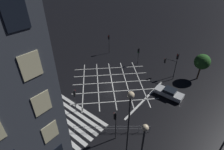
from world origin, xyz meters
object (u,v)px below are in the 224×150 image
object	(u,v)px
traffic_light_se_main	(115,120)
street_lamp_west	(128,126)
traffic_light_median_north	(138,53)
traffic_light_median_south	(75,96)
traffic_light_sw_cross	(43,74)
traffic_light_ne_main	(169,64)
traffic_light_ne_cross	(177,61)
waiting_car	(169,93)
street_tree_near	(202,62)
traffic_light_nw_cross	(109,40)

from	to	relation	value
traffic_light_se_main	street_lamp_west	bearing A→B (deg)	141.03
traffic_light_median_north	traffic_light_median_south	size ratio (longest dim) A/B	0.94
street_lamp_west	traffic_light_sw_cross	bearing A→B (deg)	169.70
street_lamp_west	traffic_light_se_main	bearing A→B (deg)	141.03
traffic_light_ne_main	traffic_light_ne_cross	xyz separation A→B (m)	(0.88, 0.81, 0.59)
traffic_light_se_main	waiting_car	xyz separation A→B (m)	(1.70, 11.18, -2.34)
traffic_light_sw_cross	street_tree_near	size ratio (longest dim) A/B	0.79
traffic_light_ne_main	street_lamp_west	distance (m)	19.62
traffic_light_median_south	traffic_light_ne_cross	world-z (taller)	traffic_light_ne_cross
traffic_light_nw_cross	waiting_car	size ratio (longest dim) A/B	1.00
traffic_light_median_south	street_tree_near	bearing A→B (deg)	-29.37
traffic_light_median_north	traffic_light_ne_cross	world-z (taller)	traffic_light_ne_cross
traffic_light_nw_cross	traffic_light_ne_cross	xyz separation A→B (m)	(15.11, -0.06, 0.21)
traffic_light_nw_cross	street_tree_near	size ratio (longest dim) A/B	0.90
traffic_light_ne_cross	street_tree_near	bearing A→B (deg)	118.97
traffic_light_ne_main	traffic_light_se_main	bearing A→B (deg)	92.73
traffic_light_median_south	street_lamp_west	world-z (taller)	street_lamp_west
traffic_light_sw_cross	street_tree_near	distance (m)	25.97
traffic_light_se_main	street_tree_near	world-z (taller)	street_tree_near
traffic_light_sw_cross	waiting_car	bearing A→B (deg)	-57.51
waiting_car	traffic_light_median_south	bearing A→B (deg)	52.35
traffic_light_median_north	traffic_light_ne_main	world-z (taller)	traffic_light_ne_main
traffic_light_se_main	traffic_light_nw_cross	size ratio (longest dim) A/B	0.98
traffic_light_nw_cross	traffic_light_ne_main	world-z (taller)	traffic_light_nw_cross
street_lamp_west	waiting_car	size ratio (longest dim) A/B	2.42
traffic_light_nw_cross	traffic_light_sw_cross	xyz separation A→B (m)	(0.11, -16.25, -0.37)
traffic_light_se_main	traffic_light_sw_cross	xyz separation A→B (m)	(-14.88, 0.62, -0.31)
traffic_light_median_south	street_tree_near	size ratio (longest dim) A/B	0.78
street_tree_near	waiting_car	world-z (taller)	street_tree_near
traffic_light_sw_cross	traffic_light_ne_main	distance (m)	20.88
traffic_light_ne_cross	waiting_car	size ratio (longest dim) A/B	1.07
waiting_car	traffic_light_ne_cross	bearing A→B (deg)	-74.27
traffic_light_ne_main	street_lamp_west	bearing A→B (deg)	102.34
traffic_light_sw_cross	traffic_light_ne_cross	xyz separation A→B (m)	(15.00, 16.19, 0.58)
traffic_light_se_main	traffic_light_nw_cross	world-z (taller)	traffic_light_nw_cross
waiting_car	traffic_light_ne_main	bearing A→B (deg)	-62.92
traffic_light_ne_cross	traffic_light_ne_main	bearing A→B (deg)	-47.55
traffic_light_ne_main	street_lamp_west	world-z (taller)	street_lamp_west
traffic_light_median_south	traffic_light_sw_cross	bearing A→B (deg)	86.32
traffic_light_nw_cross	waiting_car	world-z (taller)	traffic_light_nw_cross
traffic_light_nw_cross	street_lamp_west	size ratio (longest dim) A/B	0.41
street_lamp_west	traffic_light_median_north	bearing A→B (deg)	118.86
traffic_light_ne_main	traffic_light_ne_cross	size ratio (longest dim) A/B	0.79
street_lamp_west	street_tree_near	xyz separation A→B (m)	(0.35, 21.47, -3.57)
traffic_light_se_main	traffic_light_ne_cross	xyz separation A→B (m)	(0.12, 16.81, 0.27)
traffic_light_median_south	traffic_light_nw_cross	bearing A→B (deg)	25.92
traffic_light_nw_cross	traffic_light_median_south	world-z (taller)	traffic_light_nw_cross
traffic_light_se_main	waiting_car	world-z (taller)	traffic_light_se_main
street_lamp_west	waiting_car	world-z (taller)	street_lamp_west
traffic_light_ne_cross	street_lamp_west	size ratio (longest dim) A/B	0.44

